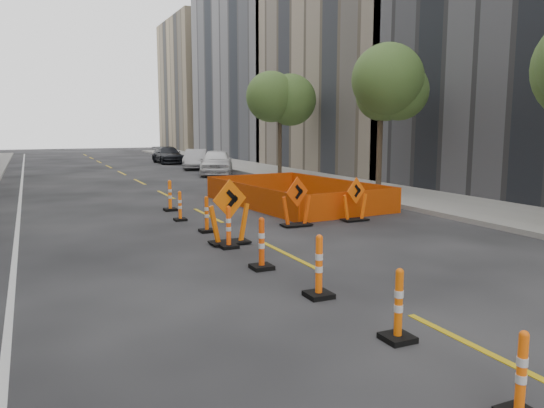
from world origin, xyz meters
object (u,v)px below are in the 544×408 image
chevron_sign_center (297,202)px  parked_car_mid (196,159)px  channelizer_2 (399,305)px  channelizer_7 (180,206)px  channelizer_8 (170,195)px  channelizer_1 (521,375)px  chevron_sign_left (229,212)px  channelizer_4 (262,243)px  parked_car_far (168,155)px  chevron_sign_right (355,199)px  channelizer_3 (319,266)px  parked_car_near (217,162)px  channelizer_6 (207,214)px  channelizer_5 (229,227)px

chevron_sign_center → parked_car_mid: (3.53, 22.33, -0.06)m
channelizer_2 → chevron_sign_center: (2.65, 8.25, 0.23)m
channelizer_7 → channelizer_8: bearing=84.5°
channelizer_1 → chevron_sign_center: size_ratio=0.63×
channelizer_2 → chevron_sign_left: chevron_sign_left is taller
channelizer_1 → chevron_sign_left: 8.91m
channelizer_4 → parked_car_far: bearing=79.7°
chevron_sign_right → channelizer_4: bearing=-157.8°
channelizer_4 → chevron_sign_center: chevron_sign_center is taller
chevron_sign_left → parked_car_mid: size_ratio=0.40×
channelizer_3 → parked_car_near: parked_car_near is taller
channelizer_1 → channelizer_2: channelizer_2 is taller
channelizer_6 → channelizer_7: bearing=95.5°
channelizer_5 → chevron_sign_left: size_ratio=0.63×
channelizer_5 → parked_car_far: size_ratio=0.23×
channelizer_2 → channelizer_5: channelizer_5 is taller
channelizer_5 → chevron_sign_center: 3.41m
channelizer_5 → channelizer_6: channelizer_5 is taller
chevron_sign_center → chevron_sign_right: size_ratio=1.08×
channelizer_8 → parked_car_near: parked_car_near is taller
channelizer_3 → channelizer_8: bearing=90.1°
channelizer_6 → chevron_sign_left: size_ratio=0.62×
channelizer_2 → channelizer_5: (-0.18, 6.38, 0.01)m
channelizer_5 → parked_car_mid: parked_car_mid is taller
channelizer_4 → parked_car_near: (6.24, 21.31, 0.24)m
channelizer_4 → channelizer_5: size_ratio=1.05×
channelizer_1 → channelizer_2: 2.13m
chevron_sign_right → chevron_sign_center: bearing=163.9°
channelizer_2 → chevron_sign_right: 9.54m
parked_car_mid → parked_car_near: bearing=-69.5°
channelizer_7 → parked_car_near: bearing=67.2°
parked_car_mid → channelizer_3: bearing=-79.9°
channelizer_4 → channelizer_6: channelizer_4 is taller
channelizer_8 → channelizer_5: bearing=-91.0°
chevron_sign_right → channelizer_3: bearing=-144.8°
parked_car_near → chevron_sign_right: bearing=-72.5°
channelizer_3 → chevron_sign_center: bearing=66.1°
channelizer_6 → chevron_sign_center: size_ratio=0.69×
parked_car_near → parked_car_mid: bearing=109.7°
parked_car_near → parked_car_mid: (0.17, 5.02, -0.11)m
channelizer_2 → channelizer_1: bearing=-93.0°
parked_car_far → chevron_sign_center: bearing=-96.3°
channelizer_3 → channelizer_1: bearing=-90.7°
channelizer_6 → parked_car_near: size_ratio=0.22×
channelizer_8 → chevron_sign_center: chevron_sign_center is taller
channelizer_3 → channelizer_2: bearing=-88.4°
chevron_sign_left → parked_car_near: bearing=58.0°
channelizer_5 → chevron_sign_center: (2.84, 1.87, 0.22)m
channelizer_4 → channelizer_5: bearing=88.9°
channelizer_2 → parked_car_near: size_ratio=0.22×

